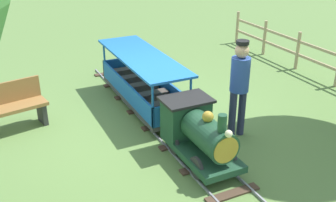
# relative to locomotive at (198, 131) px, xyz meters

# --- Properties ---
(ground_plane) EXTENTS (60.00, 60.00, 0.00)m
(ground_plane) POSITION_rel_locomotive_xyz_m (0.00, -1.24, -0.48)
(ground_plane) COLOR #608442
(track) EXTENTS (0.78, 6.40, 0.04)m
(track) POSITION_rel_locomotive_xyz_m (0.00, -1.20, -0.46)
(track) COLOR gray
(track) RESTS_ON ground_plane
(locomotive) EXTENTS (0.74, 1.44, 0.97)m
(locomotive) POSITION_rel_locomotive_xyz_m (0.00, 0.00, 0.00)
(locomotive) COLOR #1E472D
(locomotive) RESTS_ON ground_plane
(passenger_car) EXTENTS (0.84, 2.70, 0.97)m
(passenger_car) POSITION_rel_locomotive_xyz_m (0.00, -2.10, -0.06)
(passenger_car) COLOR #3F3F3F
(passenger_car) RESTS_ON ground_plane
(conductor_person) EXTENTS (0.30, 0.30, 1.62)m
(conductor_person) POSITION_rel_locomotive_xyz_m (-0.94, -0.37, 0.47)
(conductor_person) COLOR #282D47
(conductor_person) RESTS_ON ground_plane
(park_bench) EXTENTS (1.35, 0.64, 0.82)m
(park_bench) POSITION_rel_locomotive_xyz_m (2.43, -2.17, -0.07)
(park_bench) COLOR olive
(park_bench) RESTS_ON ground_plane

